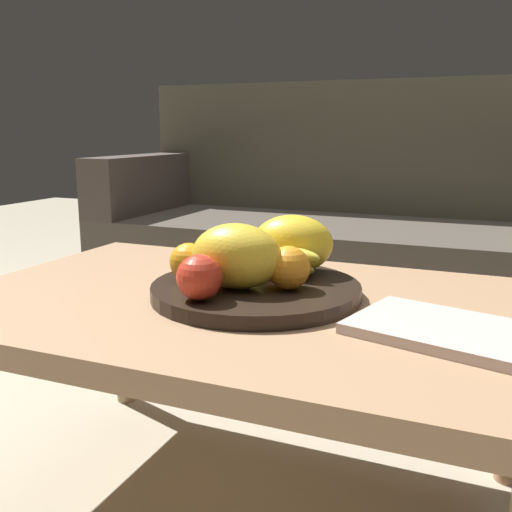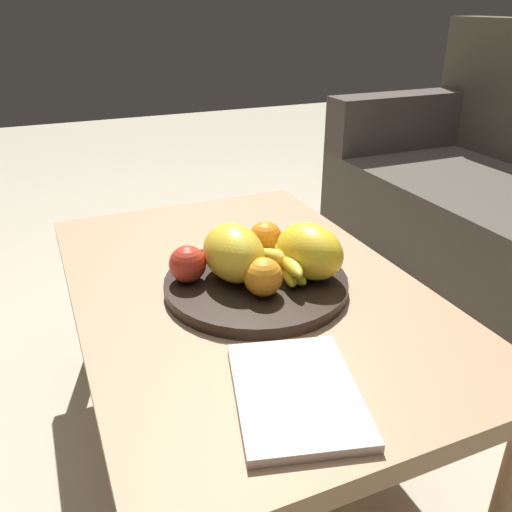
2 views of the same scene
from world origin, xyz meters
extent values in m
plane|color=#B4A990|center=(0.00, 0.00, 0.00)|extent=(8.00, 8.00, 0.00)
cube|color=#A8805C|center=(0.00, 0.00, 0.41)|extent=(1.03, 0.68, 0.04)
cylinder|color=tan|center=(-0.48, 0.30, 0.19)|extent=(0.05, 0.05, 0.39)
cube|color=#4A433A|center=(-0.11, 1.09, 0.20)|extent=(1.70, 0.70, 0.40)
cube|color=#464234|center=(-0.11, 1.37, 0.65)|extent=(1.70, 0.14, 0.50)
cube|color=#463C36|center=(-0.89, 1.09, 0.51)|extent=(0.14, 0.70, 0.22)
cylinder|color=black|center=(0.03, 0.01, 0.44)|extent=(0.37, 0.37, 0.03)
ellipsoid|color=yellow|center=(0.01, -0.03, 0.51)|extent=(0.17, 0.13, 0.11)
ellipsoid|color=yellow|center=(0.06, 0.12, 0.51)|extent=(0.18, 0.15, 0.11)
sphere|color=orange|center=(0.09, 0.00, 0.49)|extent=(0.08, 0.08, 0.08)
sphere|color=orange|center=(-0.07, 0.08, 0.49)|extent=(0.07, 0.07, 0.07)
sphere|color=orange|center=(-0.09, -0.01, 0.49)|extent=(0.07, 0.07, 0.07)
sphere|color=red|center=(-0.02, -0.12, 0.49)|extent=(0.07, 0.07, 0.07)
ellipsoid|color=gold|center=(0.04, 0.07, 0.47)|extent=(0.15, 0.05, 0.03)
ellipsoid|color=yellow|center=(0.04, 0.08, 0.47)|extent=(0.15, 0.09, 0.03)
ellipsoid|color=yellow|center=(0.06, 0.07, 0.50)|extent=(0.15, 0.06, 0.03)
ellipsoid|color=gold|center=(0.06, 0.07, 0.50)|extent=(0.15, 0.11, 0.03)
cube|color=beige|center=(0.35, -0.06, 0.43)|extent=(0.29, 0.24, 0.02)
camera|label=1|loc=(0.41, -0.90, 0.72)|focal=40.64mm
camera|label=2|loc=(0.90, -0.36, 0.96)|focal=37.20mm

